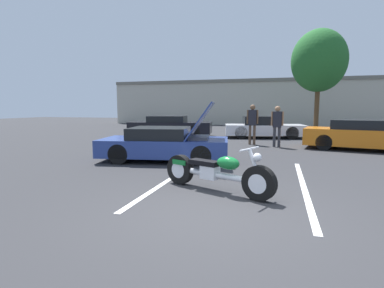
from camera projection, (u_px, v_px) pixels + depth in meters
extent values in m
plane|color=#2D2D30|center=(217.00, 215.00, 4.77)|extent=(80.00, 80.00, 0.00)
cube|color=white|center=(173.00, 177.00, 7.38)|extent=(0.12, 5.37, 0.01)
cube|color=white|center=(303.00, 186.00, 6.54)|extent=(0.12, 5.37, 0.01)
cube|color=#B2AD9E|center=(271.00, 102.00, 29.73)|extent=(32.00, 4.00, 4.40)
cube|color=slate|center=(271.00, 81.00, 29.48)|extent=(32.00, 4.20, 0.30)
cylinder|color=brown|center=(317.00, 108.00, 20.68)|extent=(0.32, 0.32, 3.29)
ellipsoid|color=#236028|center=(319.00, 61.00, 20.29)|extent=(3.65, 3.65, 4.20)
cylinder|color=black|center=(259.00, 183.00, 5.48)|extent=(0.67, 0.41, 0.66)
cylinder|color=black|center=(180.00, 169.00, 6.70)|extent=(0.67, 0.41, 0.66)
cylinder|color=silver|center=(259.00, 183.00, 5.48)|extent=(0.40, 0.30, 0.36)
cylinder|color=silver|center=(180.00, 169.00, 6.70)|extent=(0.40, 0.30, 0.36)
cylinder|color=silver|center=(216.00, 175.00, 6.09)|extent=(1.56, 0.76, 0.12)
cube|color=silver|center=(210.00, 172.00, 6.17)|extent=(0.43, 0.36, 0.28)
ellipsoid|color=#146B2D|center=(228.00, 163.00, 5.87)|extent=(0.57, 0.45, 0.26)
cube|color=black|center=(204.00, 163.00, 6.24)|extent=(0.72, 0.50, 0.10)
cube|color=#146B2D|center=(182.00, 162.00, 6.64)|extent=(0.42, 0.34, 0.10)
cylinder|color=silver|center=(255.00, 165.00, 5.50)|extent=(0.31, 0.18, 0.63)
cylinder|color=silver|center=(249.00, 149.00, 5.54)|extent=(0.31, 0.66, 0.04)
sphere|color=silver|center=(257.00, 157.00, 5.45)|extent=(0.16, 0.16, 0.16)
cylinder|color=silver|center=(202.00, 174.00, 6.45)|extent=(1.19, 0.58, 0.09)
cube|color=navy|center=(165.00, 147.00, 9.69)|extent=(4.29, 2.50, 0.54)
cube|color=black|center=(160.00, 133.00, 9.65)|extent=(2.07, 1.95, 0.36)
cylinder|color=black|center=(201.00, 156.00, 8.76)|extent=(0.64, 0.32, 0.62)
cylinder|color=black|center=(205.00, 148.00, 10.36)|extent=(0.64, 0.32, 0.62)
cylinder|color=black|center=(119.00, 154.00, 9.04)|extent=(0.64, 0.32, 0.62)
cylinder|color=black|center=(135.00, 147.00, 10.65)|extent=(0.64, 0.32, 0.62)
cube|color=navy|center=(200.00, 121.00, 9.45)|extent=(1.12, 1.82, 1.18)
cube|color=#4C4C51|center=(199.00, 140.00, 9.53)|extent=(0.76, 1.10, 0.28)
cube|color=black|center=(171.00, 128.00, 17.73)|extent=(5.00, 2.48, 0.66)
cube|color=black|center=(167.00, 119.00, 17.70)|extent=(2.37, 1.91, 0.36)
cylinder|color=black|center=(194.00, 132.00, 16.78)|extent=(0.74, 0.32, 0.71)
cylinder|color=black|center=(197.00, 130.00, 18.33)|extent=(0.74, 0.32, 0.71)
cylinder|color=black|center=(143.00, 131.00, 17.18)|extent=(0.74, 0.32, 0.71)
cylinder|color=black|center=(150.00, 129.00, 18.73)|extent=(0.74, 0.32, 0.71)
cube|color=orange|center=(361.00, 137.00, 12.06)|extent=(4.52, 2.55, 0.68)
cube|color=black|center=(357.00, 124.00, 12.07)|extent=(2.19, 1.92, 0.37)
cylinder|color=black|center=(324.00, 142.00, 12.01)|extent=(0.66, 0.34, 0.63)
cylinder|color=black|center=(326.00, 139.00, 13.36)|extent=(0.66, 0.34, 0.63)
cube|color=silver|center=(264.00, 129.00, 16.97)|extent=(4.63, 2.63, 0.55)
cube|color=black|center=(261.00, 120.00, 16.92)|extent=(2.24, 1.99, 0.48)
cylinder|color=black|center=(292.00, 133.00, 16.07)|extent=(0.72, 0.35, 0.69)
cylinder|color=black|center=(285.00, 131.00, 17.66)|extent=(0.72, 0.35, 0.69)
cylinder|color=black|center=(241.00, 133.00, 16.31)|extent=(0.72, 0.35, 0.69)
cylinder|color=black|center=(239.00, 130.00, 17.90)|extent=(0.72, 0.35, 0.69)
cylinder|color=#333338|center=(274.00, 137.00, 12.98)|extent=(0.12, 0.12, 0.86)
cylinder|color=#333338|center=(279.00, 137.00, 12.92)|extent=(0.12, 0.12, 0.86)
cube|color=#26262D|center=(277.00, 119.00, 12.86)|extent=(0.36, 0.20, 0.68)
cylinder|color=#9E704C|center=(272.00, 119.00, 12.91)|extent=(0.08, 0.08, 0.61)
cylinder|color=#9E704C|center=(283.00, 119.00, 12.79)|extent=(0.08, 0.08, 0.61)
sphere|color=#9E704C|center=(278.00, 109.00, 12.80)|extent=(0.23, 0.23, 0.23)
cylinder|color=brown|center=(250.00, 135.00, 13.82)|extent=(0.12, 0.12, 0.89)
cylinder|color=brown|center=(254.00, 135.00, 13.77)|extent=(0.12, 0.12, 0.89)
cube|color=#26262D|center=(252.00, 118.00, 13.70)|extent=(0.36, 0.20, 0.71)
cylinder|color=brown|center=(248.00, 117.00, 13.75)|extent=(0.08, 0.08, 0.64)
cylinder|color=brown|center=(257.00, 117.00, 13.63)|extent=(0.08, 0.08, 0.64)
sphere|color=brown|center=(253.00, 107.00, 13.64)|extent=(0.24, 0.24, 0.24)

